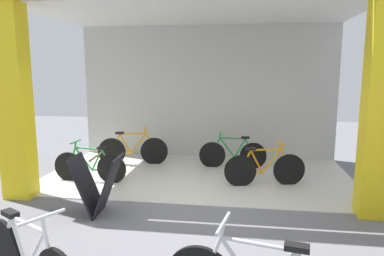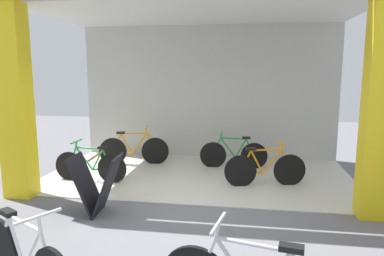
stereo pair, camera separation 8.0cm
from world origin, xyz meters
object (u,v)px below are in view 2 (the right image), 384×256
at_px(bicycle_inside_1, 91,166).
at_px(sandwich_board_sign, 97,184).
at_px(bicycle_inside_2, 134,150).
at_px(bicycle_inside_3, 265,169).
at_px(bicycle_inside_0, 234,154).

bearing_deg(bicycle_inside_1, sandwich_board_sign, -61.96).
distance_m(bicycle_inside_2, sandwich_board_sign, 2.86).
bearing_deg(bicycle_inside_3, bicycle_inside_0, 118.51).
bearing_deg(bicycle_inside_0, bicycle_inside_3, -61.49).
relative_size(bicycle_inside_0, bicycle_inside_2, 0.94).
height_order(bicycle_inside_2, sandwich_board_sign, sandwich_board_sign).
xyz_separation_m(bicycle_inside_0, bicycle_inside_3, (0.63, -1.16, 0.01)).
distance_m(bicycle_inside_3, sandwich_board_sign, 3.12).
bearing_deg(sandwich_board_sign, bicycle_inside_3, 33.08).
bearing_deg(bicycle_inside_1, bicycle_inside_3, 4.24).
distance_m(bicycle_inside_1, bicycle_inside_2, 1.45).
height_order(bicycle_inside_1, sandwich_board_sign, sandwich_board_sign).
distance_m(bicycle_inside_1, sandwich_board_sign, 1.65).
relative_size(bicycle_inside_0, bicycle_inside_3, 0.98).
relative_size(bicycle_inside_2, bicycle_inside_3, 1.05).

